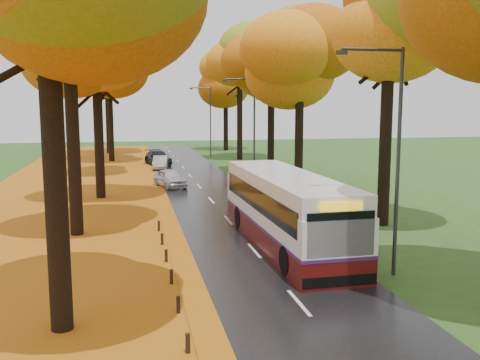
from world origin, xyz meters
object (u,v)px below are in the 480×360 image
object	(u,v)px
car_white	(170,178)
car_dark	(158,158)
bus	(286,208)
streetlamp_far	(208,116)
streetlamp_mid	(251,123)
car_silver	(160,162)
streetlamp_near	(392,144)

from	to	relation	value
car_white	car_dark	xyz separation A→B (m)	(-0.10, 14.93, 0.04)
bus	streetlamp_far	bearing A→B (deg)	85.16
streetlamp_mid	car_silver	distance (m)	13.39
streetlamp_mid	streetlamp_far	xyz separation A→B (m)	(0.00, 22.00, 0.00)
bus	car_silver	world-z (taller)	bus
streetlamp_mid	car_silver	bearing A→B (deg)	118.78
bus	car_silver	distance (m)	28.81
car_white	car_silver	bearing A→B (deg)	73.67
car_silver	bus	bearing A→B (deg)	-75.55
car_white	car_silver	world-z (taller)	car_white
streetlamp_mid	car_silver	world-z (taller)	streetlamp_mid
bus	car_dark	xyz separation A→B (m)	(-3.76, 32.33, -0.92)
bus	car_dark	distance (m)	32.56
streetlamp_near	car_white	distance (m)	23.21
streetlamp_near	streetlamp_far	size ratio (longest dim) A/B	1.00
bus	car_white	xyz separation A→B (m)	(-3.66, 17.41, -0.96)
streetlamp_mid	car_dark	bearing A→B (deg)	112.44
streetlamp_mid	streetlamp_far	distance (m)	22.00
streetlamp_near	car_silver	xyz separation A→B (m)	(-6.15, 33.19, -4.06)
streetlamp_near	car_dark	bearing A→B (deg)	99.49
streetlamp_mid	streetlamp_far	world-z (taller)	same
car_white	car_dark	world-z (taller)	car_dark
streetlamp_near	streetlamp_far	world-z (taller)	same
streetlamp_far	car_white	distance (m)	23.14
car_dark	streetlamp_near	bearing A→B (deg)	-91.43
streetlamp_near	streetlamp_mid	bearing A→B (deg)	90.00
car_white	streetlamp_far	bearing A→B (deg)	57.87
streetlamp_far	car_silver	xyz separation A→B (m)	(-6.15, -10.81, -4.06)
streetlamp_far	car_silver	size ratio (longest dim) A/B	2.15
car_silver	car_dark	distance (m)	3.78
streetlamp_near	car_white	bearing A→B (deg)	105.43
streetlamp_near	streetlamp_mid	xyz separation A→B (m)	(0.00, 22.00, 0.00)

